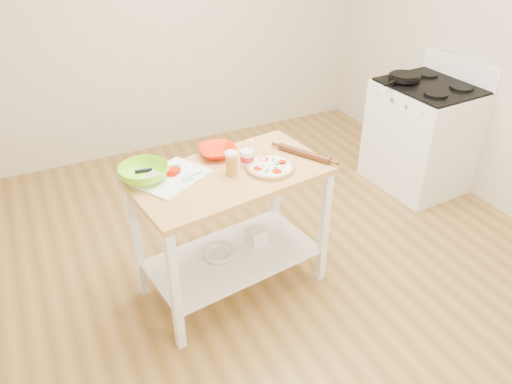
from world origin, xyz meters
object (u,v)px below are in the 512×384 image
object	(u,v)px
pizza	(270,167)
shelf_glass_bowl	(219,254)
spatula	(192,177)
yogurt_tub	(247,158)
cutting_board	(171,177)
green_bowl	(144,173)
rolling_pin	(304,154)
knife	(152,170)
shelf_bin	(257,236)
beer_pint	(231,163)
orange_bowl	(218,151)
gas_stove	(421,136)
prep_island	(231,207)
skillet	(404,77)

from	to	relation	value
pizza	shelf_glass_bowl	world-z (taller)	pizza
spatula	shelf_glass_bowl	size ratio (longest dim) A/B	0.70
spatula	yogurt_tub	size ratio (longest dim) A/B	0.83
cutting_board	spatula	distance (m)	0.12
green_bowl	rolling_pin	bearing A→B (deg)	-9.42
rolling_pin	knife	bearing A→B (deg)	165.69
cutting_board	shelf_bin	size ratio (longest dim) A/B	4.40
spatula	green_bowl	world-z (taller)	green_bowl
rolling_pin	shelf_bin	xyz separation A→B (m)	(-0.29, 0.08, -0.60)
yogurt_tub	rolling_pin	bearing A→B (deg)	-9.36
rolling_pin	beer_pint	bearing A→B (deg)	179.76
orange_bowl	rolling_pin	world-z (taller)	orange_bowl
gas_stove	knife	xyz separation A→B (m)	(-2.48, -0.32, 0.44)
prep_island	orange_bowl	bearing A→B (deg)	85.59
spatula	gas_stove	bearing A→B (deg)	1.69
knife	spatula	bearing A→B (deg)	-32.14
pizza	spatula	world-z (taller)	pizza
cutting_board	orange_bowl	xyz separation A→B (m)	(0.36, 0.14, 0.02)
green_bowl	shelf_glass_bowl	xyz separation A→B (m)	(0.39, -0.13, -0.65)
spatula	knife	bearing A→B (deg)	125.20
gas_stove	shelf_glass_bowl	distance (m)	2.22
prep_island	knife	xyz separation A→B (m)	(-0.42, 0.21, 0.27)
prep_island	gas_stove	xyz separation A→B (m)	(2.06, 0.53, -0.18)
beer_pint	shelf_bin	size ratio (longest dim) A/B	1.30
rolling_pin	shelf_glass_bowl	distance (m)	0.86
spatula	beer_pint	size ratio (longest dim) A/B	1.01
beer_pint	shelf_glass_bowl	xyz separation A→B (m)	(-0.09, 0.04, -0.68)
pizza	shelf_bin	distance (m)	0.61
gas_stove	pizza	xyz separation A→B (m)	(-1.82, -0.60, 0.44)
skillet	shelf_bin	size ratio (longest dim) A/B	3.67
skillet	shelf_glass_bowl	xyz separation A→B (m)	(-1.99, -0.68, -0.68)
pizza	green_bowl	world-z (taller)	green_bowl
orange_bowl	skillet	bearing A→B (deg)	13.83
prep_island	knife	world-z (taller)	knife
shelf_glass_bowl	spatula	bearing A→B (deg)	174.27
green_bowl	shelf_glass_bowl	size ratio (longest dim) A/B	1.36
yogurt_tub	cutting_board	bearing A→B (deg)	173.80
orange_bowl	yogurt_tub	size ratio (longest dim) A/B	1.31
beer_pint	yogurt_tub	world-z (taller)	yogurt_tub
orange_bowl	shelf_bin	bearing A→B (deg)	-43.20
yogurt_tub	rolling_pin	xyz separation A→B (m)	(0.37, -0.06, -0.03)
gas_stove	skillet	size ratio (longest dim) A/B	2.68
pizza	cutting_board	bearing A→B (deg)	164.25
yogurt_tub	shelf_bin	xyz separation A→B (m)	(0.08, 0.02, -0.63)
green_bowl	skillet	bearing A→B (deg)	13.12
gas_stove	spatula	size ratio (longest dim) A/B	7.54
prep_island	knife	distance (m)	0.54
cutting_board	knife	distance (m)	0.15
knife	gas_stove	bearing A→B (deg)	19.31
yogurt_tub	rolling_pin	size ratio (longest dim) A/B	0.49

